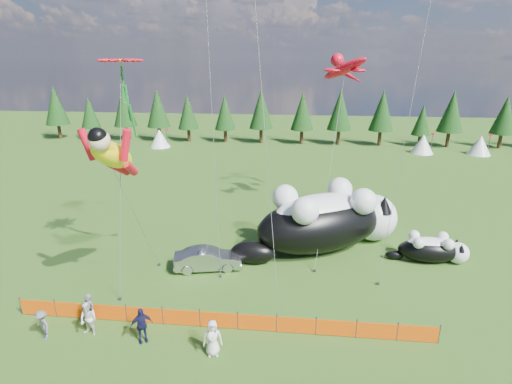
# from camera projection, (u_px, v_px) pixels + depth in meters

# --- Properties ---
(ground) EXTENTS (160.00, 160.00, 0.00)m
(ground) POSITION_uv_depth(u_px,v_px,m) (229.00, 296.00, 23.68)
(ground) COLOR #173A0A
(ground) RESTS_ON ground
(safety_fence) EXTENTS (22.06, 0.06, 1.10)m
(safety_fence) POSITION_uv_depth(u_px,v_px,m) (219.00, 320.00, 20.70)
(safety_fence) COLOR #262626
(safety_fence) RESTS_ON ground
(tree_line) EXTENTS (90.00, 4.00, 8.00)m
(tree_line) POSITION_uv_depth(u_px,v_px,m) (276.00, 119.00, 64.81)
(tree_line) COLOR black
(tree_line) RESTS_ON ground
(festival_tents) EXTENTS (50.00, 3.20, 2.80)m
(festival_tents) POSITION_uv_depth(u_px,v_px,m) (347.00, 142.00, 59.80)
(festival_tents) COLOR white
(festival_tents) RESTS_ON ground
(cat_large) EXTENTS (12.27, 8.93, 4.82)m
(cat_large) POSITION_uv_depth(u_px,v_px,m) (328.00, 219.00, 28.98)
(cat_large) COLOR black
(cat_large) RESTS_ON ground
(cat_small) EXTENTS (5.52, 1.99, 1.99)m
(cat_small) POSITION_uv_depth(u_px,v_px,m) (432.00, 249.00, 27.45)
(cat_small) COLOR black
(cat_small) RESTS_ON ground
(car) EXTENTS (4.69, 2.50, 1.47)m
(car) POSITION_uv_depth(u_px,v_px,m) (208.00, 259.00, 26.50)
(car) COLOR #AFAEB3
(car) RESTS_ON ground
(spectator_a) EXTENTS (0.82, 0.67, 1.94)m
(spectator_a) POSITION_uv_depth(u_px,v_px,m) (89.00, 311.00, 20.67)
(spectator_a) COLOR #5B5B61
(spectator_a) RESTS_ON ground
(spectator_b) EXTENTS (1.01, 0.75, 1.87)m
(spectator_b) POSITION_uv_depth(u_px,v_px,m) (88.00, 319.00, 20.05)
(spectator_b) COLOR silver
(spectator_b) RESTS_ON ground
(spectator_c) EXTENTS (1.24, 1.07, 1.89)m
(spectator_c) POSITION_uv_depth(u_px,v_px,m) (141.00, 325.00, 19.60)
(spectator_c) COLOR #16163C
(spectator_c) RESTS_ON ground
(spectator_d) EXTENTS (1.14, 0.97, 1.58)m
(spectator_d) POSITION_uv_depth(u_px,v_px,m) (42.00, 325.00, 19.87)
(spectator_d) COLOR #5B5B61
(spectator_d) RESTS_ON ground
(spectator_e) EXTENTS (1.02, 0.78, 1.86)m
(spectator_e) POSITION_uv_depth(u_px,v_px,m) (213.00, 338.00, 18.73)
(spectator_e) COLOR silver
(spectator_e) RESTS_ON ground
(superhero_kite) EXTENTS (4.11, 6.12, 10.89)m
(superhero_kite) POSITION_uv_depth(u_px,v_px,m) (113.00, 155.00, 20.86)
(superhero_kite) COLOR yellow
(superhero_kite) RESTS_ON ground
(gecko_kite) EXTENTS (6.97, 15.14, 16.99)m
(gecko_kite) POSITION_uv_depth(u_px,v_px,m) (344.00, 69.00, 32.85)
(gecko_kite) COLOR red
(gecko_kite) RESTS_ON ground
(flower_kite) EXTENTS (3.18, 5.29, 13.62)m
(flower_kite) POSITION_uv_depth(u_px,v_px,m) (121.00, 63.00, 22.52)
(flower_kite) COLOR red
(flower_kite) RESTS_ON ground
(diamond_kite_c) EXTENTS (2.00, 2.48, 17.10)m
(diamond_kite_c) POSITION_uv_depth(u_px,v_px,m) (255.00, 7.00, 17.68)
(diamond_kite_c) COLOR blue
(diamond_kite_c) RESTS_ON ground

